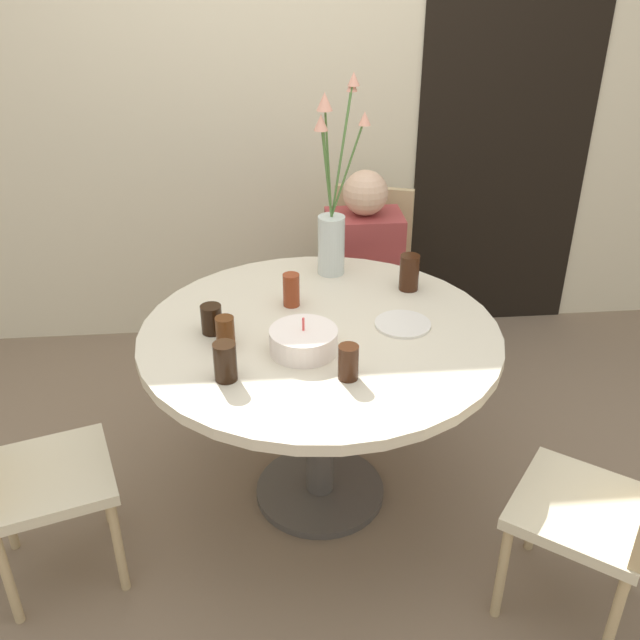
# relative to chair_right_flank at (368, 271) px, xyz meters

# --- Properties ---
(ground_plane) EXTENTS (16.00, 16.00, 0.00)m
(ground_plane) POSITION_rel_chair_right_flank_xyz_m (-0.33, -0.99, -0.50)
(ground_plane) COLOR #7A6651
(wall_back) EXTENTS (8.00, 0.05, 2.60)m
(wall_back) POSITION_rel_chair_right_flank_xyz_m (-0.33, 0.40, 0.80)
(wall_back) COLOR beige
(wall_back) RESTS_ON ground_plane
(doorway_panel) EXTENTS (0.90, 0.01, 2.05)m
(doorway_panel) POSITION_rel_chair_right_flank_xyz_m (0.74, 0.37, 0.53)
(doorway_panel) COLOR black
(doorway_panel) RESTS_ON ground_plane
(dining_table) EXTENTS (1.26, 1.26, 0.75)m
(dining_table) POSITION_rel_chair_right_flank_xyz_m (-0.33, -0.99, 0.13)
(dining_table) COLOR beige
(dining_table) RESTS_ON ground_plane
(chair_right_flank) EXTENTS (0.51, 0.51, 0.89)m
(chair_right_flank) POSITION_rel_chair_right_flank_xyz_m (0.00, 0.00, 0.00)
(chair_right_flank) COLOR beige
(chair_right_flank) RESTS_ON ground_plane
(chair_far_back) EXTENTS (0.50, 0.50, 0.89)m
(chair_far_back) POSITION_rel_chair_right_flank_xyz_m (-1.32, -1.30, 0.00)
(chair_far_back) COLOR beige
(chair_far_back) RESTS_ON ground_plane
(chair_left_flank) EXTENTS (0.56, 0.56, 0.89)m
(chair_left_flank) POSITION_rel_chair_right_flank_xyz_m (0.49, -1.63, 0.00)
(chair_left_flank) COLOR beige
(chair_left_flank) RESTS_ON ground_plane
(birthday_cake) EXTENTS (0.23, 0.23, 0.12)m
(birthday_cake) POSITION_rel_chair_right_flank_xyz_m (-0.39, -1.12, 0.29)
(birthday_cake) COLOR white
(birthday_cake) RESTS_ON dining_table
(flower_vase) EXTENTS (0.21, 0.29, 0.75)m
(flower_vase) POSITION_rel_chair_right_flank_xyz_m (-0.24, -0.52, 0.49)
(flower_vase) COLOR silver
(flower_vase) RESTS_ON dining_table
(side_plate) EXTENTS (0.20, 0.20, 0.01)m
(side_plate) POSITION_rel_chair_right_flank_xyz_m (-0.03, -0.98, 0.26)
(side_plate) COLOR silver
(side_plate) RESTS_ON dining_table
(drink_glass_0) EXTENTS (0.07, 0.07, 0.13)m
(drink_glass_0) POSITION_rel_chair_right_flank_xyz_m (-0.64, -1.26, 0.31)
(drink_glass_0) COLOR black
(drink_glass_0) RESTS_ON dining_table
(drink_glass_1) EXTENTS (0.08, 0.08, 0.14)m
(drink_glass_1) POSITION_rel_chair_right_flank_xyz_m (0.04, -0.70, 0.32)
(drink_glass_1) COLOR #33190C
(drink_glass_1) RESTS_ON dining_table
(drink_glass_2) EXTENTS (0.06, 0.06, 0.12)m
(drink_glass_2) POSITION_rel_chair_right_flank_xyz_m (-0.42, -0.79, 0.31)
(drink_glass_2) COLOR maroon
(drink_glass_2) RESTS_ON dining_table
(drink_glass_3) EXTENTS (0.07, 0.07, 0.10)m
(drink_glass_3) POSITION_rel_chair_right_flank_xyz_m (-0.70, -0.97, 0.30)
(drink_glass_3) COLOR black
(drink_glass_3) RESTS_ON dining_table
(drink_glass_4) EXTENTS (0.06, 0.06, 0.11)m
(drink_glass_4) POSITION_rel_chair_right_flank_xyz_m (-0.27, -1.29, 0.31)
(drink_glass_4) COLOR #33190C
(drink_glass_4) RESTS_ON dining_table
(drink_glass_5) EXTENTS (0.06, 0.06, 0.10)m
(drink_glass_5) POSITION_rel_chair_right_flank_xyz_m (-0.65, -1.06, 0.30)
(drink_glass_5) COLOR #51280F
(drink_glass_5) RESTS_ON dining_table
(person_woman) EXTENTS (0.34, 0.24, 1.05)m
(person_woman) POSITION_rel_chair_right_flank_xyz_m (-0.05, -0.15, -0.00)
(person_woman) COLOR #383333
(person_woman) RESTS_ON ground_plane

